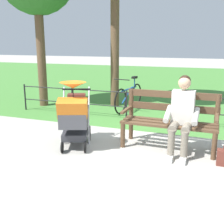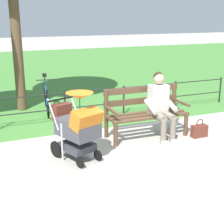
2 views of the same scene
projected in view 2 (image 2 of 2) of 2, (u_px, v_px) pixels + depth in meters
The scene contains 8 objects.
ground_plane at pixel (123, 141), 6.23m from camera, with size 60.00×60.00×0.00m, color #ADA89E.
grass_lawn at pixel (39, 70), 14.02m from camera, with size 40.00×16.00×0.01m, color #478438.
park_bench at pixel (145, 110), 6.37m from camera, with size 1.61×0.62×0.96m.
person_on_bench at pixel (161, 104), 6.21m from camera, with size 0.54×0.74×1.28m.
stroller at pixel (78, 125), 5.28m from camera, with size 0.77×1.00×1.15m.
handbag at pixel (199, 131), 6.39m from camera, with size 0.32×0.14×0.37m.
park_fence at pixel (95, 100), 7.49m from camera, with size 7.22×0.04×0.70m.
bicycle at pixel (46, 97), 8.01m from camera, with size 0.44×1.65×0.89m.
Camera 2 is at (2.41, 5.29, 2.33)m, focal length 52.23 mm.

